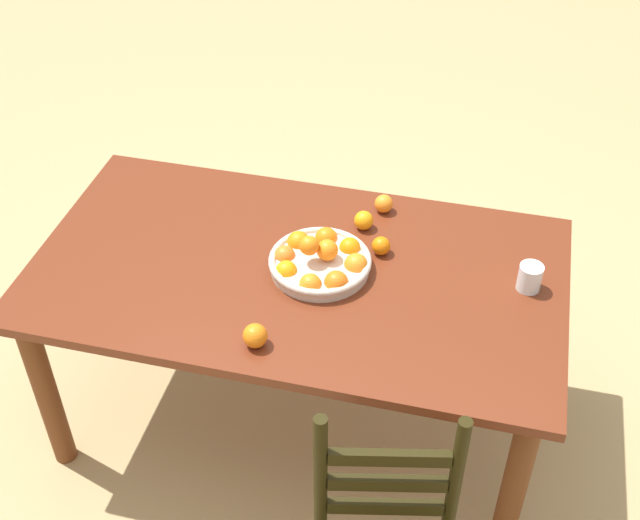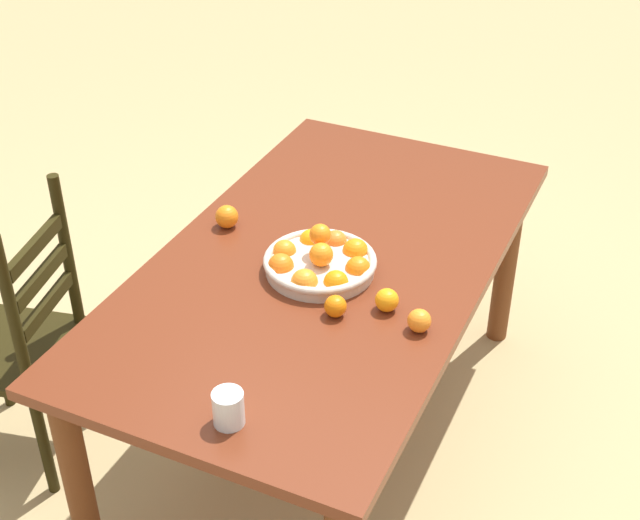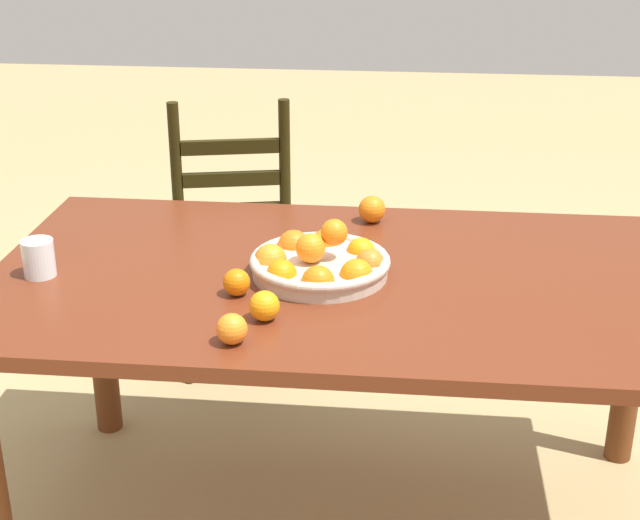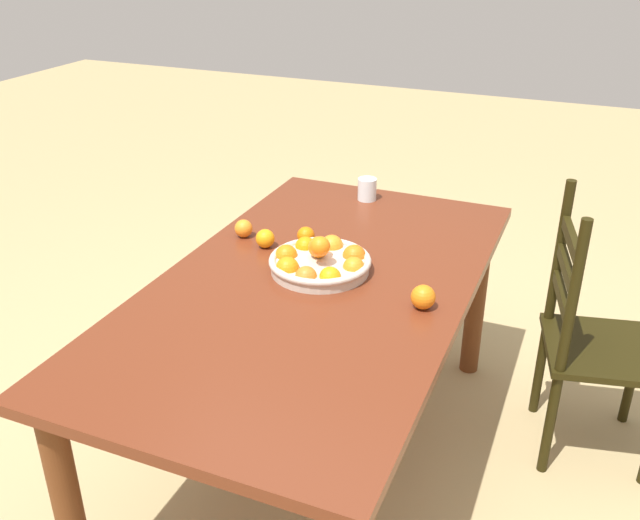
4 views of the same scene
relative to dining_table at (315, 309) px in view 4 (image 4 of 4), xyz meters
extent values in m
plane|color=tan|center=(0.00, 0.00, -0.64)|extent=(12.00, 12.00, 0.00)
cube|color=#612915|center=(0.00, 0.00, 0.08)|extent=(1.74, 0.96, 0.04)
cylinder|color=#613116|center=(-0.79, -0.40, -0.29)|extent=(0.08, 0.08, 0.70)
cylinder|color=#613116|center=(0.79, -0.40, -0.29)|extent=(0.08, 0.08, 0.70)
cylinder|color=#613116|center=(-0.79, 0.40, -0.29)|extent=(0.08, 0.08, 0.70)
cube|color=black|center=(-0.47, 0.90, -0.22)|extent=(0.47, 0.47, 0.03)
cylinder|color=black|center=(-0.67, 1.03, -0.43)|extent=(0.04, 0.04, 0.41)
cylinder|color=black|center=(-0.27, 0.77, -0.43)|extent=(0.04, 0.04, 0.41)
cylinder|color=black|center=(-0.60, 0.70, -0.43)|extent=(0.04, 0.04, 0.41)
cylinder|color=black|center=(-0.27, 0.77, 0.07)|extent=(0.04, 0.04, 0.54)
cylinder|color=black|center=(-0.60, 0.70, 0.07)|extent=(0.04, 0.04, 0.54)
cube|color=black|center=(-0.43, 0.73, -0.02)|extent=(0.30, 0.09, 0.04)
cube|color=black|center=(-0.43, 0.73, 0.09)|extent=(0.30, 0.09, 0.04)
cube|color=black|center=(-0.43, 0.73, 0.19)|extent=(0.30, 0.09, 0.04)
cylinder|color=beige|center=(-0.07, -0.01, 0.12)|extent=(0.32, 0.32, 0.04)
torus|color=beige|center=(-0.07, -0.01, 0.14)|extent=(0.34, 0.34, 0.02)
sphere|color=orange|center=(0.04, -0.01, 0.14)|extent=(0.07, 0.07, 0.07)
sphere|color=orange|center=(0.02, 0.06, 0.14)|extent=(0.07, 0.07, 0.07)
sphere|color=orange|center=(-0.07, 0.10, 0.14)|extent=(0.07, 0.07, 0.07)
sphere|color=orange|center=(-0.15, 0.08, 0.14)|extent=(0.08, 0.08, 0.08)
sphere|color=orange|center=(-0.19, -0.02, 0.14)|extent=(0.08, 0.08, 0.08)
sphere|color=orange|center=(-0.15, -0.10, 0.14)|extent=(0.07, 0.07, 0.07)
sphere|color=orange|center=(-0.07, -0.13, 0.14)|extent=(0.08, 0.08, 0.08)
sphere|color=orange|center=(0.02, -0.09, 0.14)|extent=(0.08, 0.08, 0.08)
sphere|color=orange|center=(-0.04, 0.00, 0.21)|extent=(0.06, 0.06, 0.06)
sphere|color=orange|center=(-0.09, -0.03, 0.18)|extent=(0.07, 0.07, 0.07)
sphere|color=orange|center=(0.03, 0.36, 0.14)|extent=(0.07, 0.07, 0.07)
sphere|color=orange|center=(-0.25, -0.14, 0.13)|extent=(0.06, 0.06, 0.06)
sphere|color=orange|center=(-0.22, -0.37, 0.13)|extent=(0.07, 0.07, 0.07)
sphere|color=orange|center=(-0.17, -0.26, 0.13)|extent=(0.07, 0.07, 0.07)
cylinder|color=silver|center=(-0.74, -0.08, 0.15)|extent=(0.08, 0.08, 0.09)
camera|label=1|loc=(-0.56, 1.98, 1.90)|focal=46.73mm
camera|label=2|loc=(-2.06, -0.93, 1.61)|focal=50.14mm
camera|label=3|loc=(0.14, -2.05, 1.01)|focal=52.58mm
camera|label=4|loc=(1.81, 0.78, 1.16)|focal=39.25mm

